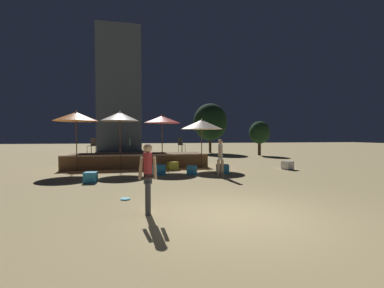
% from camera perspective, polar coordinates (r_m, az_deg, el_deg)
% --- Properties ---
extents(ground_plane, '(120.00, 120.00, 0.00)m').
position_cam_1_polar(ground_plane, '(6.20, 9.81, -15.31)').
color(ground_plane, tan).
extents(wooden_deck, '(8.01, 3.13, 0.81)m').
position_cam_1_polar(wooden_deck, '(15.96, -12.00, -3.49)').
color(wooden_deck, brown).
rests_on(wooden_deck, ground).
extents(patio_umbrella_0, '(2.06, 2.06, 3.03)m').
position_cam_1_polar(patio_umbrella_0, '(14.54, -6.66, 5.41)').
color(patio_umbrella_0, brown).
rests_on(patio_umbrella_0, ground).
extents(patio_umbrella_1, '(2.05, 2.05, 3.19)m').
position_cam_1_polar(patio_umbrella_1, '(14.41, -15.72, 5.87)').
color(patio_umbrella_1, brown).
rests_on(patio_umbrella_1, ground).
extents(patio_umbrella_2, '(2.26, 2.26, 3.15)m').
position_cam_1_polar(patio_umbrella_2, '(14.74, -24.34, 5.55)').
color(patio_umbrella_2, brown).
rests_on(patio_umbrella_2, ground).
extents(patio_umbrella_3, '(2.40, 2.40, 2.82)m').
position_cam_1_polar(patio_umbrella_3, '(14.61, 2.16, 4.34)').
color(patio_umbrella_3, brown).
rests_on(patio_umbrella_3, ground).
extents(cube_seat_0, '(0.64, 0.64, 0.43)m').
position_cam_1_polar(cube_seat_0, '(14.02, -4.39, -4.81)').
color(cube_seat_0, yellow).
rests_on(cube_seat_0, ground).
extents(cube_seat_1, '(0.58, 0.58, 0.42)m').
position_cam_1_polar(cube_seat_1, '(12.28, 0.00, -5.75)').
color(cube_seat_1, '#2D9EDB').
rests_on(cube_seat_1, ground).
extents(cube_seat_2, '(0.49, 0.49, 0.40)m').
position_cam_1_polar(cube_seat_2, '(10.94, -21.60, -6.86)').
color(cube_seat_2, '#2D9EDB').
rests_on(cube_seat_2, ground).
extents(cube_seat_3, '(0.61, 0.61, 0.45)m').
position_cam_1_polar(cube_seat_3, '(14.98, 20.46, -4.46)').
color(cube_seat_3, white).
rests_on(cube_seat_3, ground).
extents(cube_seat_4, '(0.71, 0.71, 0.41)m').
position_cam_1_polar(cube_seat_4, '(12.74, 6.79, -5.51)').
color(cube_seat_4, '#2D9EDB').
rests_on(cube_seat_4, ground).
extents(cube_seat_5, '(0.80, 0.80, 0.48)m').
position_cam_1_polar(cube_seat_5, '(12.26, -7.78, -5.66)').
color(cube_seat_5, '#2D9EDB').
rests_on(cube_seat_5, ground).
extents(person_0, '(0.28, 0.47, 1.68)m').
position_cam_1_polar(person_0, '(11.52, 6.34, -2.81)').
color(person_0, tan).
rests_on(person_0, ground).
extents(person_1, '(0.44, 0.29, 1.64)m').
position_cam_1_polar(person_1, '(6.07, -9.79, -7.18)').
color(person_1, tan).
rests_on(person_1, ground).
extents(bistro_chair_0, '(0.47, 0.47, 0.90)m').
position_cam_1_polar(bistro_chair_0, '(15.76, -21.28, -0.04)').
color(bistro_chair_0, '#47474C').
rests_on(bistro_chair_0, wooden_deck).
extents(bistro_chair_1, '(0.43, 0.42, 0.90)m').
position_cam_1_polar(bistro_chair_1, '(16.00, -13.90, 0.06)').
color(bistro_chair_1, '#1E4C47').
rests_on(bistro_chair_1, wooden_deck).
extents(bistro_chair_2, '(0.46, 0.46, 0.90)m').
position_cam_1_polar(bistro_chair_2, '(16.21, -2.45, 0.13)').
color(bistro_chair_2, '#2D3338').
rests_on(bistro_chair_2, wooden_deck).
extents(frisbee_disc, '(0.28, 0.28, 0.03)m').
position_cam_1_polar(frisbee_disc, '(7.75, -14.61, -11.72)').
color(frisbee_disc, '#33B2D8').
rests_on(frisbee_disc, ground).
extents(background_tree_0, '(1.92, 1.92, 3.22)m').
position_cam_1_polar(background_tree_0, '(25.07, 14.77, 2.44)').
color(background_tree_0, '#3D2B1C').
rests_on(background_tree_0, ground).
extents(background_tree_1, '(3.64, 3.64, 5.34)m').
position_cam_1_polar(background_tree_1, '(27.95, 4.07, 4.87)').
color(background_tree_1, '#3D2B1C').
rests_on(background_tree_1, ground).
extents(distant_building, '(5.13, 4.29, 14.87)m').
position_cam_1_polar(distant_building, '(33.45, -15.66, 11.37)').
color(distant_building, '#4C5666').
rests_on(distant_building, ground).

